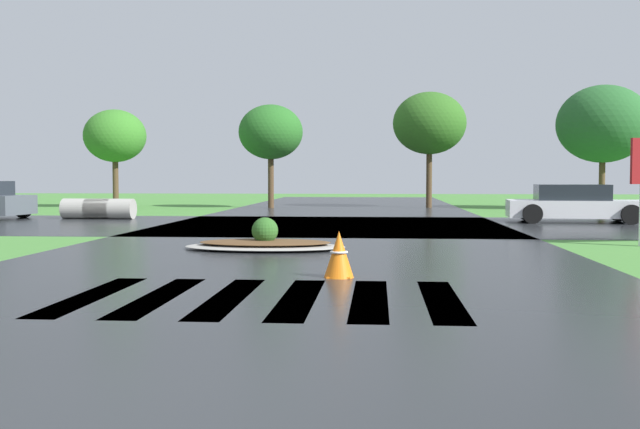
# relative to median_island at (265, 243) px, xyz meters

# --- Properties ---
(asphalt_roadway) EXTENTS (10.78, 80.00, 0.01)m
(asphalt_roadway) POSITION_rel_median_island_xyz_m (0.93, -1.44, -0.13)
(asphalt_roadway) COLOR #232628
(asphalt_roadway) RESTS_ON ground
(asphalt_cross_road) EXTENTS (90.00, 9.70, 0.01)m
(asphalt_cross_road) POSITION_rel_median_island_xyz_m (0.93, 7.71, -0.13)
(asphalt_cross_road) COLOR #232628
(asphalt_cross_road) RESTS_ON ground
(crosswalk_stripes) EXTENTS (4.95, 3.23, 0.01)m
(crosswalk_stripes) POSITION_rel_median_island_xyz_m (0.93, -6.18, -0.13)
(crosswalk_stripes) COLOR white
(crosswalk_stripes) RESTS_ON ground
(median_island) EXTENTS (3.41, 1.80, 0.68)m
(median_island) POSITION_rel_median_island_xyz_m (0.00, 0.00, 0.00)
(median_island) COLOR #9E9B93
(median_island) RESTS_ON ground
(car_white_sedan) EXTENTS (4.61, 2.34, 1.27)m
(car_white_sedan) POSITION_rel_median_island_xyz_m (8.95, 9.83, 0.47)
(car_white_sedan) COLOR silver
(car_white_sedan) RESTS_ON ground
(drainage_pipe_stack) EXTENTS (2.64, 0.83, 0.74)m
(drainage_pipe_stack) POSITION_rel_median_island_xyz_m (-7.67, 10.48, 0.24)
(drainage_pipe_stack) COLOR #9E9B93
(drainage_pipe_stack) RESTS_ON ground
(traffic_cone) EXTENTS (0.46, 0.46, 0.72)m
(traffic_cone) POSITION_rel_median_island_xyz_m (1.79, -4.23, 0.22)
(traffic_cone) COLOR orange
(traffic_cone) RESTS_ON ground
(background_treeline) EXTENTS (36.25, 5.49, 5.70)m
(background_treeline) POSITION_rel_median_island_xyz_m (-2.66, 20.24, 3.61)
(background_treeline) COLOR #4C3823
(background_treeline) RESTS_ON ground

